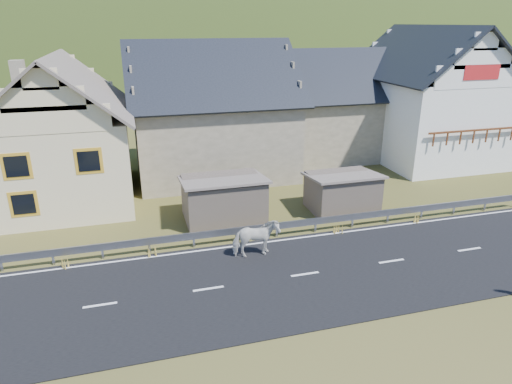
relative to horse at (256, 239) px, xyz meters
name	(u,v)px	position (x,y,z in m)	size (l,w,h in m)	color
ground	(305,275)	(1.51, -2.06, -0.88)	(160.00, 160.00, 0.00)	#393C14
road	(305,275)	(1.51, -2.06, -0.86)	(60.00, 7.00, 0.04)	black
lane_markings	(305,274)	(1.51, -2.06, -0.84)	(60.00, 6.60, 0.01)	silver
guardrail	(277,226)	(1.51, 1.62, -0.32)	(28.10, 0.09, 0.75)	#93969B
shed_left	(223,199)	(-0.49, 4.44, 0.22)	(4.30, 3.30, 2.40)	brown
shed_right	(342,192)	(6.01, 3.94, 0.12)	(3.80, 2.90, 2.20)	brown
house_cream	(61,125)	(-8.50, 9.94, 3.47)	(7.80, 9.80, 8.30)	beige
house_stone_a	(210,104)	(0.51, 12.94, 3.75)	(10.80, 9.80, 8.90)	tan
house_stone_b	(335,99)	(10.51, 14.94, 3.35)	(9.80, 8.80, 8.10)	tan
house_white	(428,90)	(16.51, 11.94, 4.18)	(8.80, 10.80, 9.70)	white
mountain	(155,98)	(6.51, 177.94, -20.88)	(440.00, 280.00, 260.00)	#263F19
horse	(256,239)	(0.00, 0.00, 0.00)	(2.00, 0.91, 1.69)	silver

